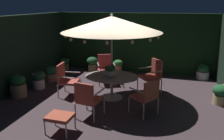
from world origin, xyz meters
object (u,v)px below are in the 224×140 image
potted_plant_left_far (38,79)px  potted_plant_back_right (221,94)px  patio_chair_southeast (66,78)px  potted_plant_back_center (18,86)px  patio_chair_northeast (153,73)px  patio_dining_table (112,80)px  ottoman_footrest (60,117)px  patio_chair_east (106,67)px  potted_plant_right_far (118,66)px  potted_plant_front_corner (203,72)px  potted_plant_right_near (65,64)px  potted_plant_left_near (51,74)px  patio_umbrella (112,24)px  centerpiece_planter (110,70)px  patio_chair_south (88,98)px  potted_plant_back_left (93,63)px  patio_chair_north (147,94)px

potted_plant_left_far → potted_plant_back_right: 5.76m
patio_chair_southeast → potted_plant_back_center: 1.48m
patio_chair_northeast → potted_plant_left_far: 3.83m
patio_dining_table → ottoman_footrest: (-0.57, -2.23, -0.20)m
patio_chair_east → patio_chair_southeast: (-0.84, -1.48, -0.03)m
patio_chair_northeast → potted_plant_right_far: 2.24m
potted_plant_front_corner → potted_plant_back_center: size_ratio=0.80×
potted_plant_right_near → patio_chair_southeast: bearing=-62.3°
patio_chair_northeast → potted_plant_back_right: bearing=-14.0°
potted_plant_left_far → potted_plant_left_near: potted_plant_left_far is taller
patio_umbrella → patio_chair_southeast: (-1.44, -0.16, -1.67)m
centerpiece_planter → ottoman_footrest: size_ratio=0.70×
ottoman_footrest → patio_chair_south: bearing=66.1°
patio_chair_south → potted_plant_back_right: 3.83m
potted_plant_right_near → potted_plant_front_corner: bearing=3.6°
potted_plant_left_far → potted_plant_left_near: (-0.00, 0.83, -0.06)m
patio_chair_northeast → patio_chair_southeast: (-2.56, -1.08, -0.04)m
ottoman_footrest → potted_plant_back_right: 4.55m
potted_plant_left_near → patio_umbrella: bearing=-19.9°
potted_plant_back_left → patio_chair_northeast: bearing=-32.0°
patio_umbrella → ottoman_footrest: bearing=-104.3°
potted_plant_right_near → potted_plant_left_near: potted_plant_left_near is taller
potted_plant_right_near → patio_dining_table: bearing=-40.8°
patio_umbrella → potted_plant_back_left: patio_umbrella is taller
ottoman_footrest → potted_plant_back_left: bearing=101.8°
potted_plant_front_corner → potted_plant_back_center: (-5.65, -3.45, 0.08)m
patio_chair_north → patio_chair_southeast: patio_chair_southeast is taller
potted_plant_right_near → potted_plant_back_center: bearing=-90.4°
potted_plant_left_near → potted_plant_right_far: (2.18, 1.55, 0.05)m
potted_plant_right_near → potted_plant_right_far: (2.34, 0.09, 0.03)m
patio_umbrella → potted_plant_right_far: size_ratio=4.81×
potted_plant_back_left → potted_plant_back_center: potted_plant_back_center is taller
patio_chair_northeast → potted_plant_right_near: patio_chair_northeast is taller
potted_plant_back_right → patio_chair_east: bearing=166.4°
patio_chair_northeast → centerpiece_planter: bearing=-137.1°
patio_dining_table → potted_plant_back_center: 2.90m
patio_chair_south → potted_plant_front_corner: (3.06, 4.18, -0.28)m
centerpiece_planter → potted_plant_front_corner: size_ratio=0.70×
potted_plant_back_left → potted_plant_left_near: bearing=-122.3°
potted_plant_left_far → potted_plant_front_corner: (5.46, 2.63, -0.07)m
centerpiece_planter → potted_plant_back_left: centerpiece_planter is taller
patio_chair_east → potted_plant_front_corner: patio_chair_east is taller
patio_dining_table → patio_chair_south: patio_chair_south is taller
patio_umbrella → potted_plant_right_far: (-0.44, 2.49, -1.91)m
centerpiece_planter → potted_plant_right_far: bearing=99.3°
potted_plant_front_corner → potted_plant_right_far: size_ratio=0.94×
potted_plant_right_near → patio_chair_northeast: bearing=-20.8°
potted_plant_back_right → potted_plant_right_far: 4.14m
patio_dining_table → potted_plant_right_far: size_ratio=2.71×
patio_chair_northeast → potted_plant_left_near: 3.76m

